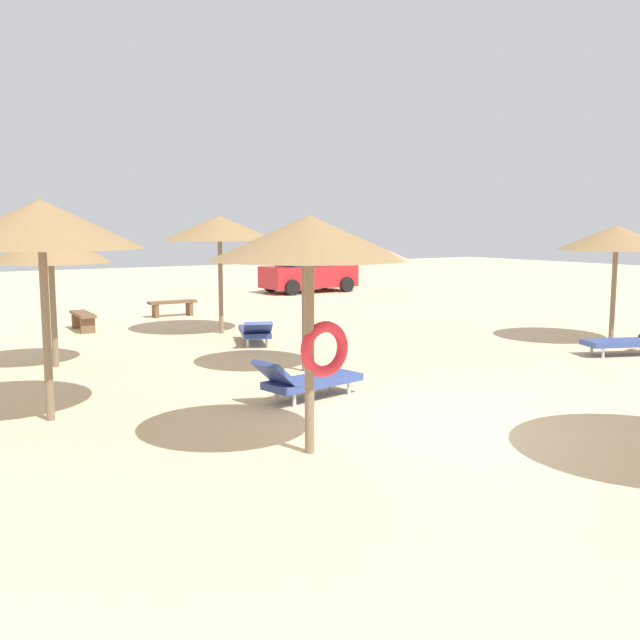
{
  "coord_description": "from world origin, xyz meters",
  "views": [
    {
      "loc": [
        -6.45,
        -7.08,
        2.79
      ],
      "look_at": [
        0.0,
        3.0,
        1.2
      ],
      "focal_mm": 39.81,
      "sensor_mm": 36.0,
      "label": 1
    }
  ],
  "objects": [
    {
      "name": "parasol_3",
      "position": [
        1.26,
        9.77,
        2.73
      ],
      "size": [
        2.96,
        2.96,
        3.05
      ],
      "color": "#75604C",
      "rests_on": "ground"
    },
    {
      "name": "parasol_4",
      "position": [
        -3.4,
        7.47,
        2.41
      ],
      "size": [
        2.29,
        2.29,
        2.76
      ],
      "color": "#75604C",
      "rests_on": "ground"
    },
    {
      "name": "bench_0",
      "position": [
        1.47,
        13.8,
        0.35
      ],
      "size": [
        1.51,
        0.43,
        0.49
      ],
      "color": "brown",
      "rests_on": "ground"
    },
    {
      "name": "ground_plane",
      "position": [
        0.0,
        0.0,
        0.0
      ],
      "size": [
        80.0,
        80.0,
        0.0
      ],
      "primitive_type": "plane",
      "color": "beige"
    },
    {
      "name": "parasol_5",
      "position": [
        -1.97,
        0.15,
        2.61
      ],
      "size": [
        2.42,
        2.42,
        2.92
      ],
      "color": "#75604C",
      "rests_on": "ground"
    },
    {
      "name": "parasol_6",
      "position": [
        -4.36,
        3.43,
        2.81
      ],
      "size": [
        2.83,
        2.83,
        3.17
      ],
      "color": "#75604C",
      "rests_on": "ground"
    },
    {
      "name": "bench_1",
      "position": [
        -1.66,
        12.2,
        0.35
      ],
      "size": [
        0.46,
        1.51,
        0.49
      ],
      "color": "brown",
      "rests_on": "ground"
    },
    {
      "name": "lounger_0",
      "position": [
        -0.58,
        2.49,
        0.32
      ],
      "size": [
        1.97,
        0.96,
        0.73
      ],
      "color": "#33478C",
      "rests_on": "ground"
    },
    {
      "name": "parasol_0",
      "position": [
        0.58,
        4.44,
        2.5
      ],
      "size": [
        2.39,
        2.39,
        2.8
      ],
      "color": "#75604C",
      "rests_on": "ground"
    },
    {
      "name": "lounger_2",
      "position": [
        7.4,
        2.1,
        0.32
      ],
      "size": [
        1.99,
        1.31,
        0.72
      ],
      "color": "#33478C",
      "rests_on": "ground"
    },
    {
      "name": "parked_car",
      "position": [
        9.3,
        18.49,
        0.82
      ],
      "size": [
        4.02,
        2.02,
        1.72
      ],
      "color": "#B21E23",
      "rests_on": "ground"
    },
    {
      "name": "parasol_2",
      "position": [
        8.62,
        3.39,
        2.5
      ],
      "size": [
        2.81,
        2.81,
        2.81
      ],
      "color": "#75604C",
      "rests_on": "ground"
    },
    {
      "name": "lounger_3",
      "position": [
        1.23,
        7.79,
        0.31
      ],
      "size": [
        1.3,
        2.01,
        0.65
      ],
      "color": "#33478C",
      "rests_on": "ground"
    }
  ]
}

